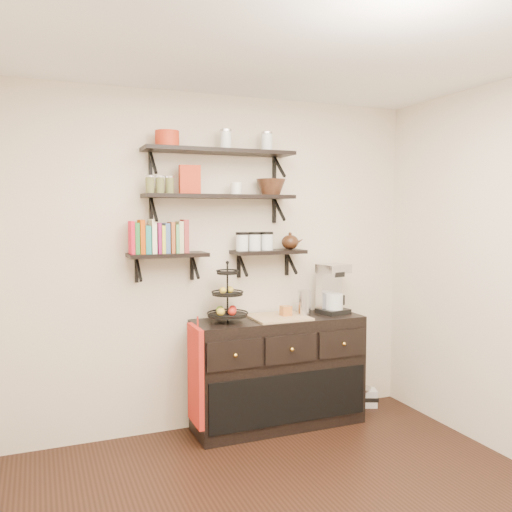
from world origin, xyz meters
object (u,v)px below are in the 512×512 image
object	(u,v)px
fruit_stand	(228,302)
radio	(360,397)
sideboard	(278,372)
coffee_maker	(332,290)

from	to	relation	value
fruit_stand	radio	distance (m)	1.64
fruit_stand	sideboard	bearing A→B (deg)	-0.41
fruit_stand	coffee_maker	distance (m)	0.95
sideboard	radio	world-z (taller)	sideboard
sideboard	fruit_stand	bearing A→B (deg)	179.59
coffee_maker	radio	world-z (taller)	coffee_maker
radio	fruit_stand	bearing A→B (deg)	-151.75
coffee_maker	radio	distance (m)	1.09
fruit_stand	radio	size ratio (longest dim) A/B	1.44
sideboard	radio	xyz separation A→B (m)	(0.88, 0.13, -0.37)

